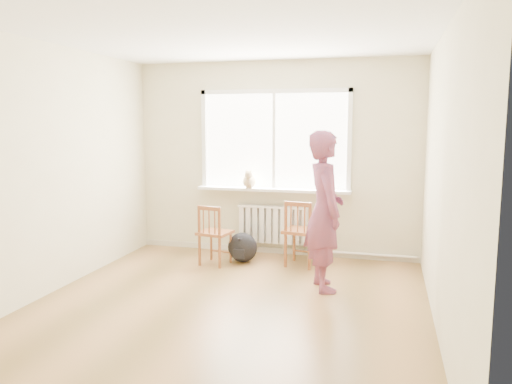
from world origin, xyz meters
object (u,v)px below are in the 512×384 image
Objects in this scene: person at (324,211)px; chair_left at (213,235)px; cat at (249,180)px; backpack at (242,247)px; chair_right at (301,233)px.

chair_left is at bearing 46.94° from person.
person is at bearing 169.58° from chair_left.
backpack is at bearing -98.92° from cat.
chair_left is 0.95m from cat.
chair_right is at bearing 4.23° from person.
chair_left is at bearing -145.48° from backpack.
chair_right is 1.07m from cat.
cat is (-1.19, 1.17, 0.18)m from person.
chair_right is at bearing -35.07° from cat.
person is 1.68m from cat.
backpack is at bearing -135.08° from chair_left.
chair_right is 2.09× the size of cat.
person is 1.58m from backpack.
chair_right is (1.11, 0.23, 0.03)m from chair_left.
person reaches higher than backpack.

